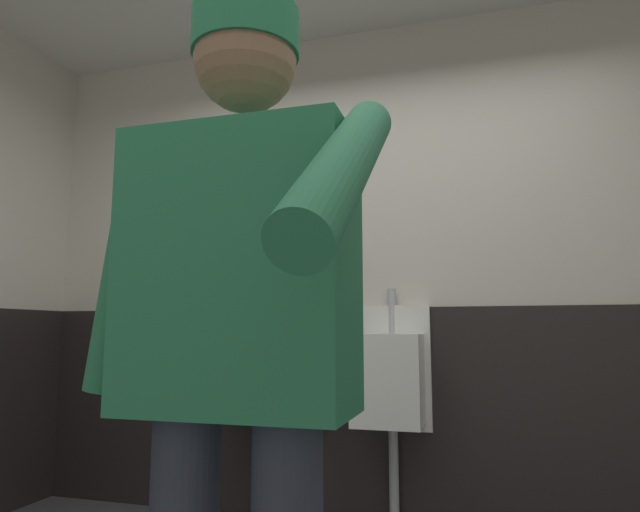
# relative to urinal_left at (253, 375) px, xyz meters

# --- Properties ---
(wall_back) EXTENTS (4.88, 0.12, 2.78)m
(wall_back) POSITION_rel_urinal_left_xyz_m (0.72, 0.22, 0.61)
(wall_back) COLOR beige
(wall_back) RESTS_ON ground_plane
(wainscot_band_back) EXTENTS (4.28, 0.03, 1.14)m
(wainscot_band_back) POSITION_rel_urinal_left_xyz_m (0.72, 0.14, -0.21)
(wainscot_band_back) COLOR black
(wainscot_band_back) RESTS_ON ground_plane
(urinal_left) EXTENTS (0.40, 0.34, 1.24)m
(urinal_left) POSITION_rel_urinal_left_xyz_m (0.00, 0.00, 0.00)
(urinal_left) COLOR white
(urinal_left) RESTS_ON ground_plane
(urinal_middle) EXTENTS (0.40, 0.34, 1.24)m
(urinal_middle) POSITION_rel_urinal_left_xyz_m (0.75, 0.00, 0.00)
(urinal_middle) COLOR white
(urinal_middle) RESTS_ON ground_plane
(privacy_divider_panel) EXTENTS (0.04, 0.40, 0.90)m
(privacy_divider_panel) POSITION_rel_urinal_left_xyz_m (0.37, -0.07, 0.17)
(privacy_divider_panel) COLOR #4C4C51
(person) EXTENTS (0.69, 0.60, 1.72)m
(person) POSITION_rel_urinal_left_xyz_m (0.72, -1.78, 0.25)
(person) COLOR #2D3342
(person) RESTS_ON ground_plane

